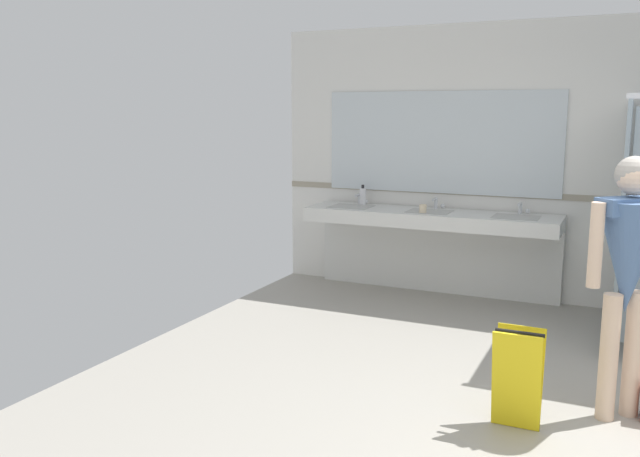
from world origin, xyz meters
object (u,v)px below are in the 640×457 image
object	(u,v)px
soap_dispenser	(363,196)
wet_floor_sign	(517,378)
paper_cup	(423,209)
person_standing	(629,257)

from	to	relation	value
soap_dispenser	wet_floor_sign	distance (m)	3.48
soap_dispenser	paper_cup	world-z (taller)	soap_dispenser
paper_cup	wet_floor_sign	bearing A→B (deg)	-61.63
paper_cup	wet_floor_sign	world-z (taller)	paper_cup
person_standing	soap_dispenser	xyz separation A→B (m)	(-2.60, 2.32, -0.04)
person_standing	wet_floor_sign	size ratio (longest dim) A/B	2.67
person_standing	wet_floor_sign	distance (m)	0.97
paper_cup	wet_floor_sign	distance (m)	2.80
soap_dispenser	paper_cup	bearing A→B (deg)	-23.39
paper_cup	wet_floor_sign	size ratio (longest dim) A/B	0.14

